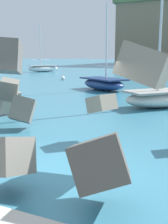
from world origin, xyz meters
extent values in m
plane|color=teal|center=(0.00, 0.00, 0.00)|extent=(400.00, 400.00, 0.00)
cube|color=gray|center=(0.12, 2.91, 1.18)|extent=(0.96, 0.96, 0.64)
cube|color=#605B56|center=(-2.36, 1.51, 2.59)|extent=(1.35, 1.52, 1.10)
cube|color=slate|center=(-3.84, 3.45, 1.35)|extent=(1.01, 0.88, 0.98)
cube|color=slate|center=(-2.99, 3.10, 0.70)|extent=(1.06, 1.23, 1.19)
cube|color=gray|center=(1.71, 1.46, 2.41)|extent=(1.27, 1.06, 1.11)
cube|color=slate|center=(-0.29, -1.02, 0.74)|extent=(0.98, 1.00, 1.00)
cube|color=gray|center=(-5.24, 4.79, 0.71)|extent=(1.41, 1.16, 1.40)
cube|color=#4C4944|center=(1.49, -0.75, 0.83)|extent=(1.32, 1.31, 1.23)
ellipsoid|color=white|center=(-21.97, 34.19, 0.52)|extent=(4.38, 5.20, 1.05)
cube|color=#ACACAC|center=(-21.97, 34.19, 1.01)|extent=(4.03, 4.78, 0.10)
cylinder|color=silver|center=(-22.19, 33.88, 4.18)|extent=(0.12, 0.12, 6.25)
cylinder|color=silver|center=(-22.19, 33.88, 1.95)|extent=(1.85, 2.57, 0.08)
ellipsoid|color=beige|center=(0.87, 9.74, 0.43)|extent=(4.22, 4.36, 0.86)
cube|color=#9C9991|center=(0.87, 9.74, 0.82)|extent=(3.89, 4.01, 0.10)
cylinder|color=silver|center=(0.65, 9.51, 4.25)|extent=(0.12, 0.12, 6.77)
cylinder|color=silver|center=(0.65, 9.51, 1.76)|extent=(1.79, 1.92, 0.08)
ellipsoid|color=navy|center=(-4.46, 15.32, 0.45)|extent=(4.72, 4.07, 0.90)
cube|color=navy|center=(-4.46, 15.32, 0.86)|extent=(4.34, 3.75, 0.10)
cylinder|color=silver|center=(-4.19, 15.15, 3.62)|extent=(0.12, 0.12, 5.44)
cylinder|color=silver|center=(-4.19, 15.15, 1.80)|extent=(2.20, 1.47, 0.08)
sphere|color=silver|center=(-11.57, 21.80, 0.22)|extent=(0.44, 0.44, 0.44)
camera|label=1|loc=(3.12, -5.01, 2.62)|focal=44.97mm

